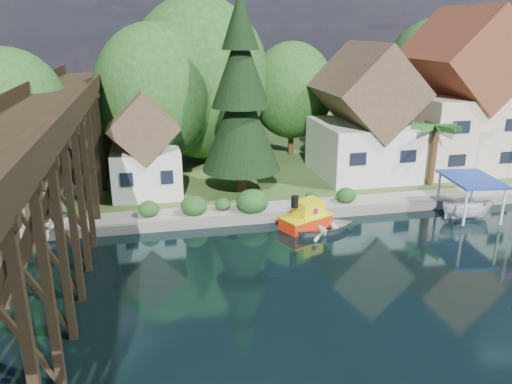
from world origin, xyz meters
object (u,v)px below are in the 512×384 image
shed (145,151)px  boat_canopy (469,201)px  boat_white_a (325,225)px  house_center (459,101)px  palm_tree (436,129)px  house_left (364,121)px  tugboat (306,217)px  trestle_bridge (50,168)px  conifer (241,100)px

shed → boat_canopy: bearing=-21.9°
shed → boat_canopy: (21.52, -8.65, -2.58)m
boat_white_a → house_center: bearing=-63.3°
palm_tree → boat_white_a: bearing=-150.7°
palm_tree → house_left: bearing=135.7°
house_left → boat_white_a: size_ratio=2.69×
tugboat → boat_canopy: boat_canopy is taller
palm_tree → boat_canopy: bearing=-96.3°
tugboat → palm_tree: bearing=23.9°
trestle_bridge → conifer: bearing=34.4°
house_center → conifer: 20.19m
trestle_bridge → tugboat: trestle_bridge is taller
trestle_bridge → house_center: 33.96m
palm_tree → tugboat: (-12.08, -5.36, -4.31)m
house_left → boat_white_a: house_left is taller
conifer → boat_canopy: (14.44, -7.59, -6.29)m
house_center → shed: bearing=-175.8°
boat_white_a → shed: bearing=44.1°
trestle_bridge → house_left: size_ratio=4.01×
boat_white_a → boat_canopy: boat_canopy is taller
boat_canopy → shed: bearing=158.1°
palm_tree → boat_canopy: (-0.67, -6.07, -3.79)m
trestle_bridge → boat_white_a: bearing=1.9°
boat_canopy → conifer: bearing=152.3°
palm_tree → boat_white_a: palm_tree is taller
shed → boat_white_a: (11.08, -8.80, -3.40)m
shed → boat_white_a: bearing=-38.5°
house_left → boat_white_a: (-6.92, -10.30, -4.71)m
house_center → boat_white_a: bearing=-145.8°
house_center → palm_tree: size_ratio=2.67×
trestle_bridge → house_center: (32.00, 11.33, 1.07)m
house_left → boat_canopy: size_ratio=2.26×
house_center → boat_canopy: (-5.48, -10.65, -5.17)m
boat_white_a → boat_canopy: size_ratio=0.84×
trestle_bridge → conifer: (12.07, 8.27, 2.19)m
palm_tree → conifer: bearing=174.2°
conifer → tugboat: bearing=-66.2°
boat_canopy → tugboat: bearing=176.5°
shed → boat_canopy: size_ratio=1.61×
palm_tree → tugboat: bearing=-156.1°
house_center → tugboat: (-16.89, -9.94, -5.68)m
shed → conifer: 8.06m
shed → boat_white_a: 14.56m
house_left → shed: (-18.00, -1.50, -1.31)m
house_left → trestle_bridge: bearing=-154.8°
house_left → shed: bearing=-175.2°
house_center → conifer: bearing=-171.3°
palm_tree → boat_white_a: 13.54m
trestle_bridge → palm_tree: size_ratio=8.48×
shed → tugboat: (10.11, -7.94, -3.09)m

